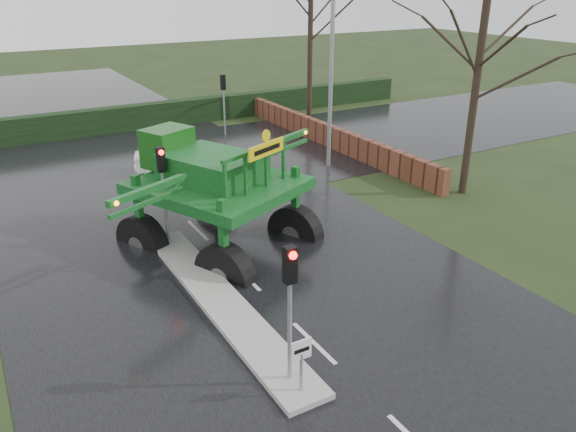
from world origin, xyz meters
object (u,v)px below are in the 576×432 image
street_light_right (326,41)px  keep_left_sign (301,357)px  traffic_signal_mid (162,174)px  crop_sprayer (215,198)px  traffic_signal_near (290,286)px  traffic_signal_far (223,91)px  white_sedan (178,172)px

street_light_right → keep_left_sign: bearing=-125.1°
traffic_signal_mid → crop_sprayer: (0.70, -2.85, -0.04)m
traffic_signal_near → street_light_right: (9.49, 13.01, 3.40)m
street_light_right → crop_sprayer: street_light_right is taller
traffic_signal_far → crop_sprayer: 16.93m
traffic_signal_near → traffic_signal_mid: (0.00, 8.50, 0.00)m
crop_sprayer → street_light_right: bearing=15.5°
street_light_right → white_sedan: (-6.46, 2.94, -5.99)m
traffic_signal_near → crop_sprayer: (0.70, 5.65, -0.04)m
keep_left_sign → traffic_signal_far: (7.80, 21.51, 1.53)m
traffic_signal_far → traffic_signal_near: bearing=69.6°
keep_left_sign → street_light_right: bearing=54.9°
traffic_signal_mid → crop_sprayer: size_ratio=0.40×
traffic_signal_near → traffic_signal_mid: same height
keep_left_sign → traffic_signal_mid: 9.12m
traffic_signal_mid → traffic_signal_far: same height
street_light_right → white_sedan: street_light_right is taller
traffic_signal_far → street_light_right: (1.69, -8.01, 3.40)m
traffic_signal_far → crop_sprayer: size_ratio=0.40×
traffic_signal_near → traffic_signal_mid: size_ratio=1.00×
street_light_right → white_sedan: bearing=155.5°
keep_left_sign → street_light_right: (9.49, 13.50, 4.93)m
traffic_signal_mid → street_light_right: 11.05m
traffic_signal_mid → traffic_signal_far: size_ratio=1.00×
traffic_signal_near → traffic_signal_far: (7.80, 21.02, 0.00)m
traffic_signal_mid → street_light_right: size_ratio=0.35×
traffic_signal_near → traffic_signal_far: same height
crop_sprayer → white_sedan: 10.87m
traffic_signal_mid → traffic_signal_far: 14.75m
keep_left_sign → crop_sprayer: size_ratio=0.15×
keep_left_sign → traffic_signal_far: size_ratio=0.38×
traffic_signal_near → street_light_right: bearing=53.9°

